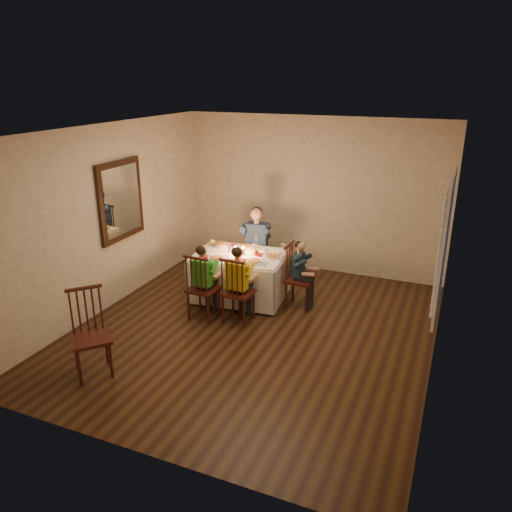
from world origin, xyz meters
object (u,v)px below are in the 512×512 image
at_px(dining_table, 240,267).
at_px(child_teal, 299,306).
at_px(chair_adult, 256,280).
at_px(chair_near_right, 238,321).
at_px(chair_near_left, 205,317).
at_px(child_yellow, 238,321).
at_px(serving_bowl, 221,245).
at_px(child_green, 205,317).
at_px(chair_extra, 96,374).
at_px(adult, 256,280).
at_px(chair_end, 299,306).

bearing_deg(dining_table, child_teal, -1.75).
height_order(chair_adult, chair_near_right, same).
height_order(chair_near_left, chair_near_right, same).
bearing_deg(chair_near_left, child_yellow, -168.13).
xyz_separation_m(chair_near_left, serving_bowl, (-0.21, 0.98, 0.73)).
bearing_deg(child_green, dining_table, -101.29).
height_order(dining_table, chair_extra, dining_table).
xyz_separation_m(chair_adult, child_yellow, (0.33, -1.42, 0.00)).
height_order(chair_near_right, child_teal, child_teal).
bearing_deg(adult, chair_extra, -111.69).
relative_size(dining_table, chair_near_right, 1.50).
bearing_deg(serving_bowl, chair_end, -5.99).
xyz_separation_m(chair_adult, child_teal, (0.96, -0.66, 0.00)).
bearing_deg(chair_extra, chair_adult, 31.58).
bearing_deg(child_green, chair_adult, -93.37).
distance_m(child_green, child_teal, 1.40).
bearing_deg(chair_near_right, chair_near_left, 10.92).
relative_size(chair_near_left, chair_end, 1.00).
xyz_separation_m(chair_extra, child_green, (0.47, 1.74, 0.00)).
relative_size(chair_end, child_green, 0.90).
height_order(chair_near_left, child_green, child_green).
bearing_deg(child_green, child_teal, -140.32).
bearing_deg(chair_near_right, chair_adult, -75.05).
relative_size(chair_end, child_teal, 0.95).
height_order(chair_near_right, chair_extra, chair_extra).
bearing_deg(dining_table, chair_adult, 87.27).
xyz_separation_m(dining_table, chair_extra, (-0.67, -2.52, -0.50)).
xyz_separation_m(chair_near_left, child_teal, (1.12, 0.84, 0.00)).
bearing_deg(chair_adult, chair_extra, -111.69).
height_order(chair_end, child_yellow, child_yellow).
height_order(chair_adult, chair_end, same).
bearing_deg(dining_table, serving_bowl, 148.77).
distance_m(dining_table, child_green, 0.95).
relative_size(chair_near_right, child_yellow, 0.88).
height_order(chair_near_right, child_green, child_green).
relative_size(child_teal, serving_bowl, 4.86).
bearing_deg(adult, chair_near_right, -87.59).
bearing_deg(child_green, chair_near_right, -168.13).
distance_m(chair_end, serving_bowl, 1.53).
xyz_separation_m(adult, serving_bowl, (-0.38, -0.52, 0.73)).
distance_m(chair_near_right, chair_extra, 2.06).
relative_size(chair_adult, child_teal, 0.95).
relative_size(child_yellow, serving_bowl, 5.25).
relative_size(dining_table, chair_end, 1.50).
distance_m(dining_table, adult, 0.87).
distance_m(chair_extra, child_green, 1.80).
xyz_separation_m(chair_end, child_yellow, (-0.63, -0.76, 0.00)).
bearing_deg(chair_end, chair_extra, 148.08).
bearing_deg(chair_adult, child_teal, -45.03).
bearing_deg(child_yellow, dining_table, -65.32).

